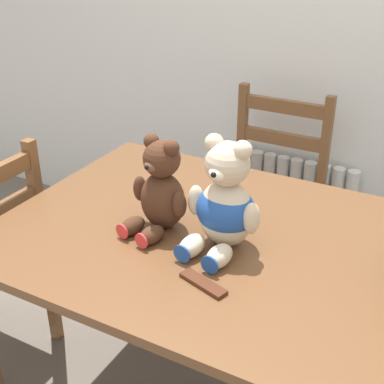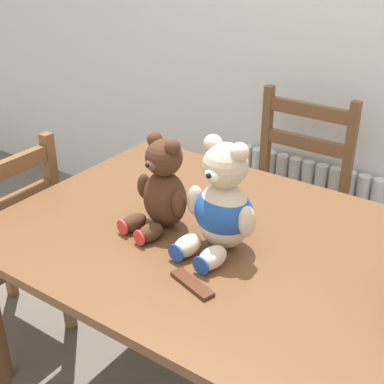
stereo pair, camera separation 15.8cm
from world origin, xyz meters
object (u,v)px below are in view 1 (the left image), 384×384
(teddy_bear_right, at_px, (225,205))
(chocolate_bar, at_px, (203,283))
(teddy_bear_left, at_px, (160,191))
(wooden_chair_behind, at_px, (267,202))

(teddy_bear_right, xyz_separation_m, chocolate_bar, (0.04, -0.21, -0.13))
(chocolate_bar, bearing_deg, teddy_bear_left, 141.36)
(chocolate_bar, bearing_deg, teddy_bear_right, 100.54)
(wooden_chair_behind, height_order, teddy_bear_right, teddy_bear_right)
(wooden_chair_behind, relative_size, teddy_bear_right, 2.83)
(wooden_chair_behind, xyz_separation_m, teddy_bear_left, (-0.03, -0.88, 0.45))
(wooden_chair_behind, bearing_deg, chocolate_bar, 101.49)
(wooden_chair_behind, height_order, teddy_bear_left, teddy_bear_left)
(teddy_bear_left, bearing_deg, teddy_bear_right, -167.59)
(teddy_bear_right, bearing_deg, teddy_bear_left, 6.83)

